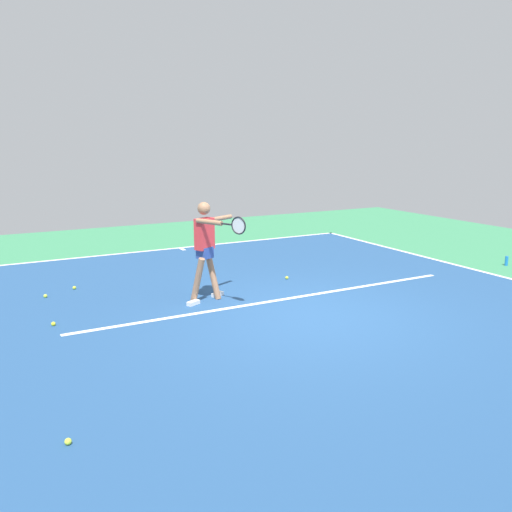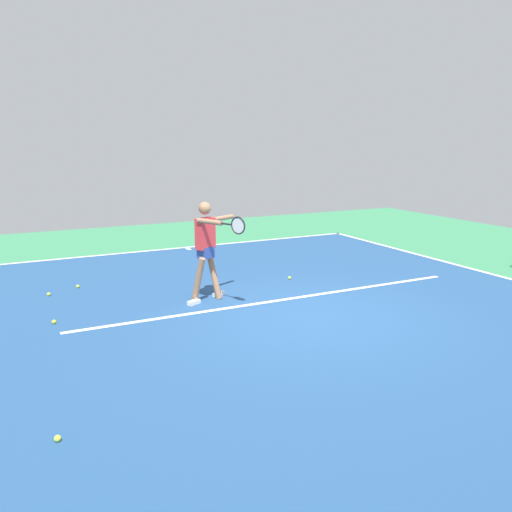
# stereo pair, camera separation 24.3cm
# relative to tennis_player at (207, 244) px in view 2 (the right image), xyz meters

# --- Properties ---
(ground_plane) EXTENTS (21.28, 21.28, 0.00)m
(ground_plane) POSITION_rel_tennis_player_xyz_m (-1.18, 1.52, -1.02)
(ground_plane) COLOR #388456
(court_surface) EXTENTS (9.96, 12.57, 0.00)m
(court_surface) POSITION_rel_tennis_player_xyz_m (-1.18, 1.52, -1.01)
(court_surface) COLOR navy
(court_surface) RESTS_ON ground_plane
(court_line_baseline_near) EXTENTS (9.96, 0.10, 0.01)m
(court_line_baseline_near) POSITION_rel_tennis_player_xyz_m (-1.18, -4.71, -1.01)
(court_line_baseline_near) COLOR white
(court_line_baseline_near) RESTS_ON ground_plane
(court_line_service) EXTENTS (7.47, 0.10, 0.01)m
(court_line_service) POSITION_rel_tennis_player_xyz_m (-1.18, 0.57, -1.01)
(court_line_service) COLOR white
(court_line_service) RESTS_ON ground_plane
(court_line_centre_mark) EXTENTS (0.10, 0.30, 0.01)m
(court_line_centre_mark) POSITION_rel_tennis_player_xyz_m (-1.18, -4.51, -1.01)
(court_line_centre_mark) COLOR white
(court_line_centre_mark) RESTS_ON ground_plane
(tennis_player) EXTENTS (1.08, 1.36, 1.77)m
(tennis_player) POSITION_rel_tennis_player_xyz_m (0.00, 0.00, 0.00)
(tennis_player) COLOR #9E7051
(tennis_player) RESTS_ON ground_plane
(tennis_ball_by_sideline) EXTENTS (0.07, 0.07, 0.07)m
(tennis_ball_by_sideline) POSITION_rel_tennis_player_xyz_m (2.53, -1.55, -0.98)
(tennis_ball_by_sideline) COLOR #C6E53D
(tennis_ball_by_sideline) RESTS_ON ground_plane
(tennis_ball_near_player) EXTENTS (0.07, 0.07, 0.07)m
(tennis_ball_near_player) POSITION_rel_tennis_player_xyz_m (1.97, -1.87, -0.98)
(tennis_ball_near_player) COLOR #CCE033
(tennis_ball_near_player) RESTS_ON ground_plane
(tennis_ball_far_corner) EXTENTS (0.07, 0.07, 0.07)m
(tennis_ball_far_corner) POSITION_rel_tennis_player_xyz_m (2.89, 3.55, -0.98)
(tennis_ball_far_corner) COLOR #C6E53D
(tennis_ball_far_corner) RESTS_ON ground_plane
(tennis_ball_near_service_line) EXTENTS (0.07, 0.07, 0.07)m
(tennis_ball_near_service_line) POSITION_rel_tennis_player_xyz_m (2.59, 0.09, -0.98)
(tennis_ball_near_service_line) COLOR yellow
(tennis_ball_near_service_line) RESTS_ON ground_plane
(tennis_ball_by_baseline) EXTENTS (0.07, 0.07, 0.07)m
(tennis_ball_by_baseline) POSITION_rel_tennis_player_xyz_m (-2.02, -0.60, -0.98)
(tennis_ball_by_baseline) COLOR #CCE033
(tennis_ball_by_baseline) RESTS_ON ground_plane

